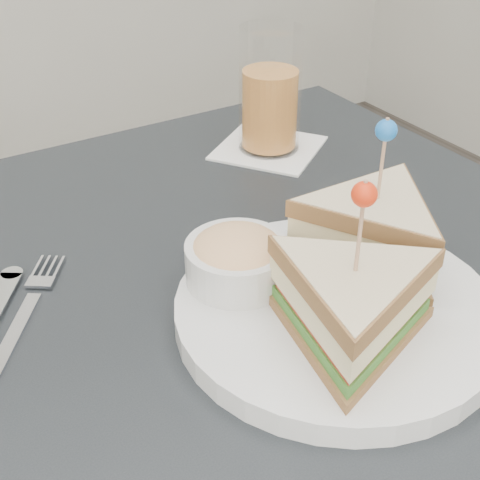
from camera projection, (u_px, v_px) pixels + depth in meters
table at (237, 354)px, 0.66m from camera, size 0.80×0.80×0.75m
plate_meal at (344, 275)px, 0.57m from camera, size 0.34×0.33×0.17m
cutlery_fork at (29, 306)px, 0.60m from camera, size 0.11×0.15×0.00m
drink_set at (270, 98)px, 0.84m from camera, size 0.17×0.17×0.16m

